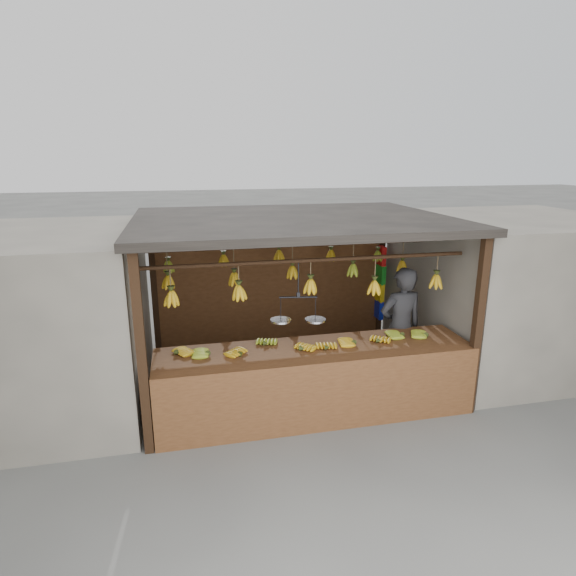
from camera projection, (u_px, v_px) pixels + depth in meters
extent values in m
plane|color=#5B5B57|center=(292.00, 376.00, 7.25)|extent=(80.00, 80.00, 0.00)
cube|color=black|center=(142.00, 357.00, 5.11)|extent=(0.10, 0.10, 2.30)
cube|color=black|center=(477.00, 328.00, 5.95)|extent=(0.10, 0.10, 2.30)
cube|color=black|center=(154.00, 285.00, 7.93)|extent=(0.10, 0.10, 2.30)
cube|color=black|center=(380.00, 272.00, 8.77)|extent=(0.10, 0.10, 2.30)
cube|color=black|center=(293.00, 220.00, 6.62)|extent=(4.30, 3.30, 0.10)
cylinder|color=black|center=(312.00, 260.00, 5.77)|extent=(4.00, 0.05, 0.05)
cylinder|color=black|center=(293.00, 245.00, 6.71)|extent=(4.00, 0.05, 0.05)
cylinder|color=black|center=(278.00, 234.00, 7.65)|extent=(4.00, 0.05, 0.05)
cube|color=brown|center=(273.00, 292.00, 8.42)|extent=(4.00, 0.06, 1.80)
cube|color=slate|center=(20.00, 322.00, 6.18)|extent=(3.00, 3.00, 2.30)
cube|color=slate|center=(511.00, 289.00, 7.70)|extent=(3.00, 3.00, 2.30)
cube|color=brown|center=(316.00, 351.00, 5.99)|extent=(3.96, 0.88, 0.08)
cube|color=brown|center=(325.00, 398.00, 5.69)|extent=(3.96, 0.04, 0.90)
cube|color=black|center=(162.00, 417.00, 5.35)|extent=(0.07, 0.07, 0.82)
cube|color=black|center=(465.00, 383.00, 6.14)|extent=(0.07, 0.07, 0.82)
cube|color=black|center=(164.00, 385.00, 6.08)|extent=(0.07, 0.07, 0.82)
cube|color=black|center=(434.00, 358.00, 6.88)|extent=(0.07, 0.07, 0.82)
ellipsoid|color=gold|center=(178.00, 354.00, 5.75)|extent=(0.30, 0.28, 0.06)
ellipsoid|color=#92A523|center=(208.00, 353.00, 5.76)|extent=(0.25, 0.20, 0.06)
ellipsoid|color=gold|center=(241.00, 354.00, 5.73)|extent=(0.29, 0.30, 0.06)
ellipsoid|color=#92A523|center=(266.00, 344.00, 6.03)|extent=(0.24, 0.28, 0.06)
ellipsoid|color=gold|center=(302.00, 349.00, 5.87)|extent=(0.29, 0.30, 0.06)
ellipsoid|color=gold|center=(327.00, 348.00, 5.90)|extent=(0.22, 0.27, 0.06)
ellipsoid|color=gold|center=(353.00, 342.00, 6.09)|extent=(0.26, 0.21, 0.06)
ellipsoid|color=gold|center=(379.00, 341.00, 6.12)|extent=(0.29, 0.30, 0.06)
ellipsoid|color=#92A523|center=(401.00, 334.00, 6.35)|extent=(0.25, 0.19, 0.06)
ellipsoid|color=#92A523|center=(426.00, 335.00, 6.34)|extent=(0.29, 0.26, 0.06)
ellipsoid|color=gold|center=(172.00, 299.00, 5.51)|extent=(0.16, 0.16, 0.28)
ellipsoid|color=gold|center=(239.00, 293.00, 5.70)|extent=(0.16, 0.16, 0.28)
ellipsoid|color=gold|center=(310.00, 286.00, 5.88)|extent=(0.16, 0.16, 0.28)
ellipsoid|color=gold|center=(374.00, 288.00, 6.05)|extent=(0.16, 0.16, 0.28)
ellipsoid|color=gold|center=(436.00, 282.00, 6.25)|extent=(0.16, 0.16, 0.28)
ellipsoid|color=gold|center=(168.00, 282.00, 6.42)|extent=(0.16, 0.16, 0.28)
ellipsoid|color=gold|center=(234.00, 279.00, 6.63)|extent=(0.16, 0.16, 0.28)
ellipsoid|color=gold|center=(292.00, 272.00, 6.80)|extent=(0.16, 0.16, 0.28)
ellipsoid|color=#92A523|center=(353.00, 270.00, 6.99)|extent=(0.16, 0.16, 0.28)
ellipsoid|color=gold|center=(402.00, 267.00, 7.19)|extent=(0.16, 0.16, 0.28)
ellipsoid|color=#92A523|center=(169.00, 267.00, 7.39)|extent=(0.16, 0.16, 0.28)
ellipsoid|color=gold|center=(224.00, 260.00, 7.52)|extent=(0.16, 0.16, 0.28)
ellipsoid|color=gold|center=(279.00, 255.00, 7.75)|extent=(0.16, 0.16, 0.28)
ellipsoid|color=gold|center=(331.00, 255.00, 7.91)|extent=(0.16, 0.16, 0.28)
ellipsoid|color=#92A523|center=(378.00, 256.00, 8.16)|extent=(0.16, 0.16, 0.28)
cylinder|color=black|center=(298.00, 279.00, 5.80)|extent=(0.02, 0.02, 0.45)
cylinder|color=black|center=(298.00, 297.00, 5.86)|extent=(0.46, 0.11, 0.02)
cylinder|color=silver|center=(281.00, 321.00, 5.93)|extent=(0.25, 0.25, 0.02)
cylinder|color=silver|center=(315.00, 320.00, 5.95)|extent=(0.25, 0.25, 0.02)
imported|color=#262628|center=(400.00, 328.00, 6.76)|extent=(0.67, 0.46, 1.75)
cube|color=red|center=(382.00, 256.00, 8.52)|extent=(0.08, 0.26, 0.34)
cube|color=#199926|center=(381.00, 274.00, 8.62)|extent=(0.08, 0.26, 0.34)
cube|color=yellow|center=(380.00, 292.00, 8.71)|extent=(0.08, 0.26, 0.34)
cube|color=#1426BF|center=(379.00, 309.00, 8.79)|extent=(0.08, 0.26, 0.34)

